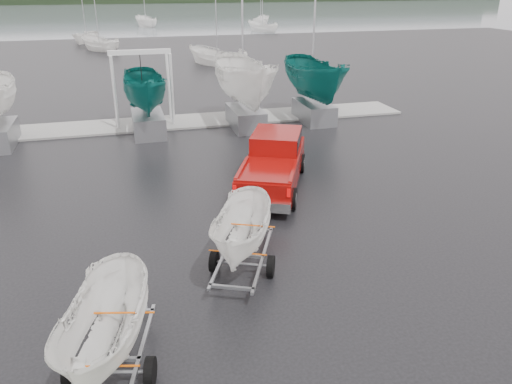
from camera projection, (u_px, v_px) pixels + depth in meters
name	position (u px, v px, depth m)	size (l,w,h in m)	color
ground_plane	(179.00, 226.00, 16.58)	(120.00, 120.00, 0.00)	black
lake	(119.00, 18.00, 105.26)	(300.00, 300.00, 0.00)	slate
dock	(150.00, 124.00, 28.09)	(30.00, 3.00, 0.12)	#989893
pickup_truck	(274.00, 160.00, 19.58)	(4.29, 6.21, 1.97)	maroon
trailer_hitched	(243.00, 193.00, 13.19)	(2.58, 3.76, 4.32)	gray
trailer_parked	(100.00, 276.00, 9.36)	(2.03, 3.78, 4.46)	gray
boat_hoist	(142.00, 77.00, 27.01)	(3.30, 2.18, 4.12)	silver
keelboat_1	(144.00, 69.00, 25.14)	(2.17, 3.20, 6.87)	gray
keelboat_2	(245.00, 47.00, 25.86)	(2.73, 3.20, 10.91)	gray
keelboat_3	(317.00, 50.00, 27.28)	(2.50, 3.20, 10.67)	gray
moored_boat_1	(100.00, 50.00, 57.40)	(3.53, 3.55, 11.38)	white
moored_boat_2	(218.00, 65.00, 47.70)	(3.66, 3.66, 11.40)	white
moored_boat_3	(262.00, 31.00, 78.13)	(3.25, 3.28, 11.21)	white
moored_boat_5	(146.00, 27.00, 86.18)	(3.29, 3.35, 11.61)	white
moored_boat_6	(87.00, 43.00, 64.33)	(2.88, 2.91, 10.90)	white
moored_boat_7	(261.00, 25.00, 89.72)	(3.25, 3.28, 11.13)	white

